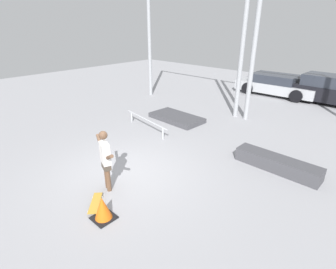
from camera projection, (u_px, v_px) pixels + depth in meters
The scene contains 10 objects.
ground_plane at pixel (127, 173), 7.67m from camera, with size 36.00×36.00×0.00m, color #9E9EA3.
skateboarder at pixel (105, 158), 6.60m from camera, with size 1.35×0.56×1.66m.
skateboard at pixel (95, 203), 6.32m from camera, with size 0.73×0.71×0.08m.
grind_box at pixel (277, 164), 7.78m from camera, with size 2.46×0.57×0.41m, color #47474C.
manual_pad at pixel (177, 118), 11.83m from camera, with size 2.42×1.26×0.20m, color #47474C.
grind_rail at pixel (146, 121), 10.64m from camera, with size 2.81×0.54×0.48m.
canopy_support_left at pixel (190, 20), 12.49m from camera, with size 5.94×0.20×6.91m.
parked_car_silver at pixel (276, 85), 15.71m from camera, with size 4.63×2.05×1.22m.
parked_car_black at pixel (330, 90), 13.98m from camera, with size 4.49×2.00×1.51m.
traffic_cone at pixel (103, 208), 5.81m from camera, with size 0.48×0.48×0.56m.
Camera 1 is at (5.37, -4.01, 4.09)m, focal length 28.00 mm.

